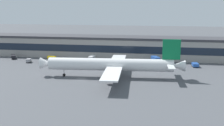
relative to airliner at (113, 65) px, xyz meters
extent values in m
plane|color=#4C4F54|center=(-11.44, -4.60, -5.14)|extent=(600.00, 600.00, 0.00)
cube|color=#9E9993|center=(-11.44, 44.75, 0.01)|extent=(141.01, 15.99, 10.30)
cube|color=#38383D|center=(-11.44, 44.75, 5.76)|extent=(143.83, 16.31, 1.20)
cube|color=#192333|center=(-11.44, 36.70, 0.53)|extent=(138.19, 0.16, 3.71)
cylinder|color=white|center=(-0.93, -0.08, 0.02)|extent=(49.27, 8.88, 4.85)
cone|color=white|center=(-26.82, -2.22, 0.02)|extent=(4.73, 4.95, 4.61)
cone|color=white|center=(25.19, 2.09, 0.02)|extent=(5.68, 4.79, 4.36)
cube|color=#0C723F|center=(22.51, 1.86, 6.32)|extent=(6.81, 1.06, 7.76)
cube|color=white|center=(22.45, -3.49, 0.74)|extent=(3.11, 8.90, 0.30)
cube|color=white|center=(21.57, 7.14, 0.74)|extent=(3.11, 8.90, 0.30)
cube|color=white|center=(2.17, -13.32, -0.47)|extent=(7.80, 22.49, 0.50)
cube|color=white|center=(-0.05, 13.50, -0.47)|extent=(7.80, 22.49, 0.50)
cylinder|color=#99999E|center=(0.90, -10.11, -2.20)|extent=(4.21, 2.99, 2.67)
cylinder|color=#99999E|center=(-0.77, 10.12, -2.20)|extent=(4.21, 2.99, 2.67)
cylinder|color=black|center=(-19.51, -1.62, -4.59)|extent=(1.14, 0.59, 1.10)
cylinder|color=slate|center=(-19.51, -1.62, -2.95)|extent=(0.24, 0.24, 2.73)
cylinder|color=black|center=(1.69, -2.05, -4.59)|extent=(1.14, 0.59, 1.10)
cylinder|color=slate|center=(1.69, -2.05, -2.95)|extent=(0.24, 0.24, 2.73)
cylinder|color=black|center=(1.33, 2.30, -4.59)|extent=(1.14, 0.59, 1.10)
cylinder|color=slate|center=(1.33, 2.30, -2.95)|extent=(0.24, 0.24, 2.73)
cube|color=#2651A5|center=(34.01, 26.72, -4.09)|extent=(3.08, 5.04, 1.40)
cube|color=black|center=(34.15, 25.41, -3.81)|extent=(2.55, 1.92, 0.35)
cylinder|color=black|center=(35.35, 25.17, -4.79)|extent=(0.37, 0.73, 0.70)
cylinder|color=black|center=(33.02, 24.93, -4.79)|extent=(0.37, 0.73, 0.70)
cylinder|color=black|center=(35.01, 28.51, -4.79)|extent=(0.37, 0.73, 0.70)
cylinder|color=black|center=(32.68, 28.27, -4.79)|extent=(0.37, 0.73, 0.70)
cube|color=#2651A5|center=(15.55, 30.86, -3.19)|extent=(4.71, 6.45, 3.20)
cube|color=black|center=(16.25, 29.36, -2.55)|extent=(2.89, 2.84, 0.80)
cylinder|color=black|center=(17.42, 29.41, -4.79)|extent=(0.57, 0.76, 0.70)
cylinder|color=black|center=(15.46, 28.50, -4.79)|extent=(0.57, 0.76, 0.70)
cylinder|color=black|center=(15.64, 33.22, -4.79)|extent=(0.57, 0.76, 0.70)
cylinder|color=black|center=(13.69, 32.30, -4.79)|extent=(0.57, 0.76, 0.70)
cube|color=yellow|center=(-38.20, 32.33, -4.04)|extent=(4.72, 2.86, 1.50)
cube|color=black|center=(-39.38, 32.60, -3.74)|extent=(1.90, 2.06, 0.38)
cylinder|color=black|center=(-39.90, 31.85, -4.79)|extent=(0.75, 0.45, 0.70)
cylinder|color=black|center=(-39.50, 33.51, -4.79)|extent=(0.75, 0.45, 0.70)
cylinder|color=black|center=(-36.90, 31.14, -4.79)|extent=(0.75, 0.45, 0.70)
cylinder|color=black|center=(-36.51, 32.80, -4.79)|extent=(0.75, 0.45, 0.70)
cube|color=white|center=(-16.69, 32.70, -3.69)|extent=(2.67, 5.38, 2.20)
cube|color=black|center=(-16.82, 31.28, -3.25)|extent=(2.18, 2.00, 0.55)
cylinder|color=black|center=(-15.87, 30.79, -4.79)|extent=(0.36, 0.72, 0.70)
cylinder|color=black|center=(-17.85, 30.98, -4.79)|extent=(0.36, 0.72, 0.70)
cylinder|color=black|center=(-15.54, 34.42, -4.79)|extent=(0.36, 0.72, 0.70)
cylinder|color=black|center=(-17.51, 34.60, -4.79)|extent=(0.36, 0.72, 0.70)
cube|color=gray|center=(-46.53, 22.81, -4.04)|extent=(2.81, 3.98, 1.50)
cube|color=black|center=(-46.77, 23.77, -3.74)|extent=(2.09, 1.67, 0.38)
cylinder|color=black|center=(-47.71, 23.81, -4.79)|extent=(0.46, 0.75, 0.70)
cylinder|color=black|center=(-45.96, 24.25, -4.79)|extent=(0.46, 0.75, 0.70)
cylinder|color=black|center=(-47.09, 21.37, -4.79)|extent=(0.46, 0.75, 0.70)
cylinder|color=black|center=(-45.35, 21.81, -4.79)|extent=(0.46, 0.75, 0.70)
cube|color=black|center=(-59.28, 31.25, -3.99)|extent=(5.00, 6.52, 1.60)
cube|color=black|center=(-60.18, 32.76, -3.67)|extent=(2.73, 2.87, 0.40)
cylinder|color=black|center=(-61.20, 32.71, -4.79)|extent=(0.62, 0.75, 0.70)
cylinder|color=black|center=(-59.66, 33.64, -4.79)|extent=(0.62, 0.75, 0.70)
cylinder|color=black|center=(-58.90, 28.87, -4.79)|extent=(0.62, 0.75, 0.70)
cylinder|color=black|center=(-57.36, 29.79, -4.79)|extent=(0.62, 0.75, 0.70)
camera|label=1|loc=(20.27, -112.15, 23.11)|focal=47.60mm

